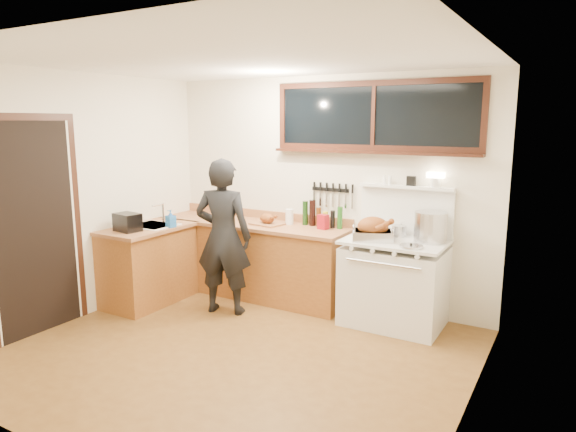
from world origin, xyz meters
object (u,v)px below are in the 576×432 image
Objects in this scene: vintage_stove at (394,280)px; roast_turkey at (373,230)px; cutting_board at (267,220)px; man at (223,237)px.

vintage_stove is 3.22× the size of roast_turkey.
roast_turkey reaches higher than cutting_board.
vintage_stove is 3.99× the size of cutting_board.
vintage_stove is at bearing 19.45° from man.
roast_turkey is (-0.20, -0.12, 0.53)m from vintage_stove.
vintage_stove is at bearing 30.84° from roast_turkey.
roast_turkey is (1.35, -0.12, 0.05)m from cutting_board.
vintage_stove is 1.88m from man.
cutting_board is 0.81× the size of roast_turkey.
cutting_board is 1.36m from roast_turkey.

